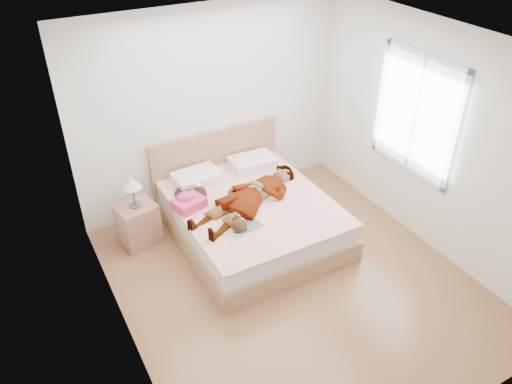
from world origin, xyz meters
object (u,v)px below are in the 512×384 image
woman (250,194)px  magazine (241,226)px  bed (249,214)px  plush_toy (239,224)px  phone (197,183)px  nightstand (138,221)px  towel (188,202)px  coffee_mug (240,223)px

woman → magazine: 0.52m
bed → plush_toy: size_ratio=8.11×
phone → magazine: size_ratio=0.21×
nightstand → magazine: bearing=-46.0°
towel → coffee_mug: (0.35, -0.64, -0.02)m
plush_toy → nightstand: size_ratio=0.27×
phone → coffee_mug: (0.17, -0.78, -0.15)m
towel → plush_toy: size_ratio=1.61×
woman → magazine: bearing=-61.6°
nightstand → coffee_mug: bearing=-46.1°
woman → phone: bearing=-151.2°
nightstand → plush_toy: bearing=-48.1°
plush_toy → nightstand: bearing=131.9°
phone → coffee_mug: phone is taller
phone → coffee_mug: size_ratio=0.78×
phone → towel: phone is taller
magazine → phone: bearing=102.8°
plush_toy → nightstand: nightstand is taller
plush_toy → nightstand: 1.33m
phone → nightstand: size_ratio=0.11×
phone → plush_toy: 0.84m
coffee_mug → plush_toy: size_ratio=0.52×
phone → bed: bed is taller
magazine → nightstand: (-0.91, 0.94, -0.21)m
bed → nightstand: 1.34m
phone → bed: size_ratio=0.05×
phone → towel: 0.26m
plush_toy → nightstand: (-0.87, 0.97, -0.27)m
bed → towel: 0.79m
towel → nightstand: (-0.55, 0.30, -0.28)m
phone → coffee_mug: bearing=-100.6°
woman → nightstand: size_ratio=1.82×
woman → towel: (-0.68, 0.25, -0.04)m
bed → nightstand: bed is taller
coffee_mug → nightstand: (-0.90, 0.93, -0.25)m
towel → phone: bearing=38.7°
plush_toy → bed: bearing=52.0°
bed → phone: bearing=148.8°
woman → nightstand: bearing=-136.6°
woman → coffee_mug: size_ratio=12.67×
bed → plush_toy: (-0.39, -0.50, 0.31)m
towel → nightstand: size_ratio=0.44×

